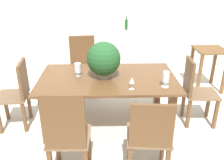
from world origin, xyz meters
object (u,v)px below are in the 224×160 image
crystal_vase_center_near (78,68)px  kitchen_counter (130,52)px  wine_bottle_clear (93,26)px  chair_far_left (83,63)px  chair_near_right (150,135)px  crystal_vase_left (166,78)px  chair_near_left (67,134)px  chair_foot_end (195,89)px  wine_bottle_tall (126,25)px  side_table (209,60)px  wine_bottle_amber (170,25)px  dining_table (108,85)px  flower_centerpiece (104,59)px  chair_head_end (18,91)px  wine_glass (132,81)px

crystal_vase_center_near → kitchen_counter: kitchen_counter is taller
wine_bottle_clear → chair_far_left: bearing=-101.0°
wine_bottle_clear → chair_near_right: bearing=-77.4°
crystal_vase_left → wine_bottle_clear: size_ratio=0.78×
chair_near_left → chair_foot_end: bearing=-145.8°
wine_bottle_tall → side_table: wine_bottle_tall is taller
chair_foot_end → wine_bottle_amber: 1.98m
kitchen_counter → wine_bottle_tall: (-0.09, 0.04, 0.58)m
dining_table → chair_far_left: chair_far_left is taller
chair_far_left → kitchen_counter: bearing=39.9°
crystal_vase_left → crystal_vase_center_near: (-1.11, 0.39, -0.01)m
chair_far_left → flower_centerpiece: size_ratio=2.12×
wine_bottle_clear → wine_bottle_amber: wine_bottle_amber is taller
chair_far_left → crystal_vase_left: bearing=-55.3°
chair_far_left → flower_centerpiece: flower_centerpiece is taller
chair_foot_end → chair_near_right: bearing=145.8°
chair_head_end → crystal_vase_center_near: chair_head_end is taller
chair_near_left → kitchen_counter: bearing=-105.6°
chair_head_end → wine_bottle_tall: (1.66, 2.01, 0.51)m
wine_bottle_tall → wine_bottle_clear: bearing=-171.6°
wine_bottle_amber → side_table: wine_bottle_amber is taller
kitchen_counter → chair_far_left: bearing=-135.2°
chair_foot_end → chair_head_end: bearing=94.0°
chair_near_right → crystal_vase_center_near: 1.40m
dining_table → wine_bottle_tall: 2.11m
flower_centerpiece → wine_bottle_tall: (0.47, 2.02, 0.06)m
chair_near_left → wine_glass: bearing=-134.9°
chair_head_end → chair_foot_end: (2.46, -0.00, -0.01)m
chair_foot_end → wine_bottle_clear: (-1.48, 1.91, 0.52)m
flower_centerpiece → crystal_vase_left: 0.84m
chair_foot_end → chair_near_left: size_ratio=0.92×
wine_glass → chair_foot_end: bearing=22.2°
dining_table → wine_bottle_clear: size_ratio=7.08×
dining_table → chair_head_end: 1.24m
chair_foot_end → wine_bottle_tall: bearing=25.9°
crystal_vase_center_near → side_table: 2.53m
side_table → dining_table: bearing=-148.7°
flower_centerpiece → crystal_vase_center_near: flower_centerpiece is taller
chair_far_left → wine_bottle_tall: 1.38m
kitchen_counter → wine_bottle_amber: 0.99m
chair_near_right → crystal_vase_left: bearing=-107.4°
wine_glass → kitchen_counter: kitchen_counter is taller
chair_near_left → chair_far_left: bearing=-88.3°
wine_glass → wine_bottle_clear: size_ratio=0.60×
wine_bottle_tall → flower_centerpiece: bearing=-103.1°
flower_centerpiece → chair_foot_end: bearing=0.3°
chair_head_end → chair_near_left: (0.82, -1.06, 0.04)m
wine_glass → wine_bottle_amber: bearing=66.0°
side_table → wine_glass: bearing=-136.3°
chair_near_right → kitchen_counter: chair_near_right is taller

